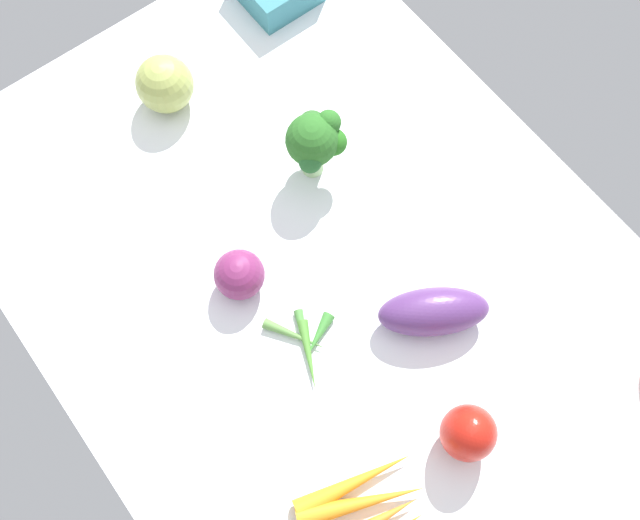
{
  "coord_description": "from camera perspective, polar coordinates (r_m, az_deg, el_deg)",
  "views": [
    {
      "loc": [
        -26.76,
        20.52,
        93.37
      ],
      "look_at": [
        0.0,
        0.0,
        4.0
      ],
      "focal_mm": 39.66,
      "sensor_mm": 36.0,
      "label": 1
    }
  ],
  "objects": [
    {
      "name": "tablecloth",
      "position": [
        0.98,
        -0.0,
        -0.62
      ],
      "size": [
        104.0,
        76.0,
        2.0
      ],
      "primitive_type": "cube",
      "color": "white",
      "rests_on": "ground"
    },
    {
      "name": "bell_pepper_red",
      "position": [
        0.89,
        11.73,
        -13.62
      ],
      "size": [
        9.49,
        9.49,
        9.28
      ],
      "primitive_type": "ellipsoid",
      "rotation": [
        0.0,
        0.0,
        5.35
      ],
      "color": "red",
      "rests_on": "tablecloth"
    },
    {
      "name": "okra_pile",
      "position": [
        0.93,
        -1.07,
        -6.68
      ],
      "size": [
        12.04,
        8.61,
        1.7
      ],
      "color": "#408D38",
      "rests_on": "tablecloth"
    },
    {
      "name": "broccoli_head",
      "position": [
        0.97,
        -0.42,
        9.62
      ],
      "size": [
        8.13,
        8.29,
        11.58
      ],
      "color": "#A3CB8B",
      "rests_on": "tablecloth"
    },
    {
      "name": "heirloom_tomato_green",
      "position": [
        1.08,
        -12.42,
        13.7
      ],
      "size": [
        8.48,
        8.48,
        8.48
      ],
      "primitive_type": "sphere",
      "color": "#A1AF55",
      "rests_on": "tablecloth"
    },
    {
      "name": "carrot_bunch",
      "position": [
        0.9,
        3.83,
        -20.2
      ],
      "size": [
        15.02,
        18.62,
        2.86
      ],
      "color": "orange",
      "rests_on": "tablecloth"
    },
    {
      "name": "eggplant",
      "position": [
        0.93,
        9.14,
        -4.14
      ],
      "size": [
        13.19,
        15.73,
        6.37
      ],
      "primitive_type": "ellipsoid",
      "rotation": [
        0.0,
        0.0,
        4.15
      ],
      "color": "#56306D",
      "rests_on": "tablecloth"
    },
    {
      "name": "red_onion_near_basket",
      "position": [
        0.94,
        -6.53,
        -1.18
      ],
      "size": [
        6.81,
        6.81,
        6.81
      ],
      "primitive_type": "sphere",
      "color": "#77275A",
      "rests_on": "tablecloth"
    }
  ]
}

